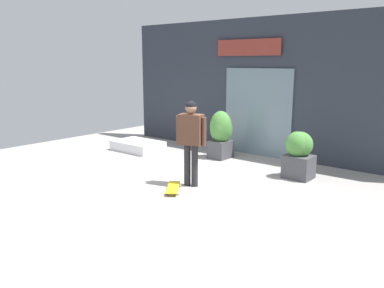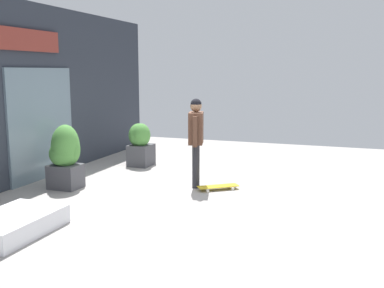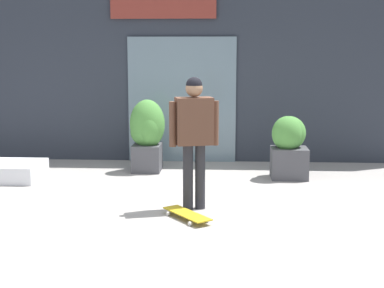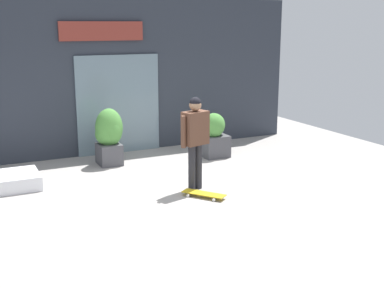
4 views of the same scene
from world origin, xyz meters
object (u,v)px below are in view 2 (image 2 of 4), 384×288
at_px(skateboarder, 196,133).
at_px(planter_box_right, 140,142).
at_px(skateboard, 218,186).
at_px(planter_box_left, 65,154).

xyz_separation_m(skateboarder, planter_box_right, (1.40, 1.87, -0.49)).
bearing_deg(skateboard, planter_box_left, 159.85).
height_order(skateboarder, skateboard, skateboarder).
bearing_deg(planter_box_right, skateboard, -122.02).
bearing_deg(planter_box_left, skateboard, -72.95).
bearing_deg(skateboarder, planter_box_left, -173.80).
distance_m(skateboarder, planter_box_left, 2.50).
xyz_separation_m(skateboarder, skateboard, (-0.06, -0.46, -0.98)).
height_order(planter_box_left, planter_box_right, planter_box_left).
bearing_deg(skateboard, skateboarder, 135.29).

